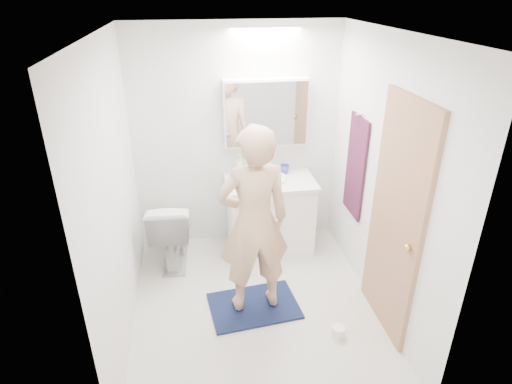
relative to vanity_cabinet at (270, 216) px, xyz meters
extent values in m
plane|color=silver|center=(-0.32, -0.96, -0.39)|extent=(2.50, 2.50, 0.00)
plane|color=white|center=(-0.32, -0.96, 2.01)|extent=(2.50, 2.50, 0.00)
plane|color=white|center=(-0.32, 0.29, 0.81)|extent=(2.50, 0.00, 2.50)
plane|color=white|center=(-0.32, -2.21, 0.81)|extent=(2.50, 0.00, 2.50)
plane|color=white|center=(-1.42, -0.96, 0.81)|extent=(0.00, 2.50, 2.50)
plane|color=white|center=(0.78, -0.96, 0.81)|extent=(0.00, 2.50, 2.50)
cube|color=white|center=(0.00, 0.00, 0.00)|extent=(0.90, 0.55, 0.78)
cube|color=white|center=(0.00, 0.00, 0.41)|extent=(0.95, 0.58, 0.04)
cylinder|color=white|center=(0.00, 0.03, 0.45)|extent=(0.36, 0.36, 0.03)
cylinder|color=silver|center=(0.00, 0.22, 0.51)|extent=(0.02, 0.02, 0.16)
cube|color=white|center=(-0.02, 0.21, 1.11)|extent=(0.88, 0.14, 0.70)
cube|color=silver|center=(-0.02, 0.13, 1.11)|extent=(0.84, 0.01, 0.66)
imported|color=silver|center=(-1.07, -0.11, -0.01)|extent=(0.46, 0.76, 0.76)
cube|color=#161E44|center=(-0.33, -0.99, -0.38)|extent=(0.85, 0.63, 0.02)
imported|color=tan|center=(-0.33, -0.99, 0.51)|extent=(0.66, 0.47, 1.71)
cube|color=tan|center=(0.76, -1.31, 0.61)|extent=(0.04, 0.80, 2.00)
sphere|color=gold|center=(0.72, -1.61, 0.56)|extent=(0.06, 0.06, 0.06)
cube|color=#13173B|center=(0.76, -0.41, 0.71)|extent=(0.02, 0.42, 1.00)
cylinder|color=silver|center=(0.75, -0.41, 1.23)|extent=(0.07, 0.02, 0.02)
imported|color=#D1D087|center=(-0.32, 0.15, 0.55)|extent=(0.12, 0.12, 0.25)
imported|color=#5080AD|center=(-0.14, 0.18, 0.51)|extent=(0.10, 0.10, 0.17)
imported|color=#3A41AF|center=(0.19, 0.16, 0.48)|extent=(0.13, 0.13, 0.10)
cylinder|color=white|center=(0.31, -1.47, -0.34)|extent=(0.11, 0.11, 0.10)
camera|label=1|loc=(-0.80, -4.06, 2.31)|focal=30.05mm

